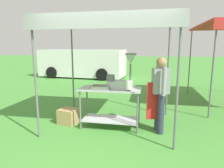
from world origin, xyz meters
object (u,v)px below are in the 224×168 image
Objects in this scene: donut_tray at (101,88)px; supply_crate at (68,116)px; stall_canopy at (111,24)px; vendor at (160,91)px; menu_sign at (129,87)px; donut_cart at (110,100)px; van_white at (83,63)px; donut_fryer at (122,77)px.

supply_crate is at bearing 171.91° from donut_tray.
stall_canopy reaches higher than vendor.
donut_cart is at bearing 155.38° from menu_sign.
stall_canopy reaches higher than van_white.
vendor is (0.64, 0.13, -0.10)m from menu_sign.
stall_canopy is 5.84× the size of supply_crate.
menu_sign is at bearing -24.62° from donut_cart.
stall_canopy is 0.54× the size of van_white.
donut_tray is 0.63m from menu_sign.
donut_tray is 1.14m from supply_crate.
supply_crate is (-1.47, 0.22, -0.82)m from menu_sign.
donut_cart is at bearing 176.59° from vendor.
van_white reaches higher than menu_sign.
donut_fryer is (0.45, 0.07, 0.24)m from donut_tray.
donut_cart is 0.60m from menu_sign.
donut_cart is 3.18× the size of donut_tray.
donut_tray is at bearing -133.22° from stall_canopy.
supply_crate is 7.76m from van_white.
donut_tray is 0.88× the size of supply_crate.
donut_fryer reaches higher than vendor.
donut_tray is at bearing -152.03° from donut_cart.
supply_crate is at bearing 177.66° from vendor.
donut_cart is at bearing 174.96° from donut_fryer.
stall_canopy is 1.39m from donut_tray.
van_white is at bearing 115.64° from menu_sign.
donut_tray is 8.12m from van_white.
van_white is at bearing 115.12° from donut_fryer.
donut_fryer is at bearing 9.38° from donut_tray.
van_white is (-3.23, 7.34, -1.42)m from stall_canopy.
donut_tray is at bearing -68.00° from van_white.
donut_fryer reaches higher than supply_crate.
donut_fryer reaches higher than menu_sign.
donut_fryer is at bearing -64.88° from van_white.
supply_crate is at bearing -73.49° from van_white.
stall_canopy is 1.76× the size of vendor.
supply_crate is (-2.11, 0.09, -0.72)m from vendor.
vendor is 0.31× the size of van_white.
van_white is at bearing 113.76° from stall_canopy.
donut_tray is 0.52m from donut_fryer.
donut_cart is at bearing -90.00° from stall_canopy.
donut_fryer is at bearing -2.01° from supply_crate.
donut_fryer is (0.27, -0.12, -1.12)m from stall_canopy.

